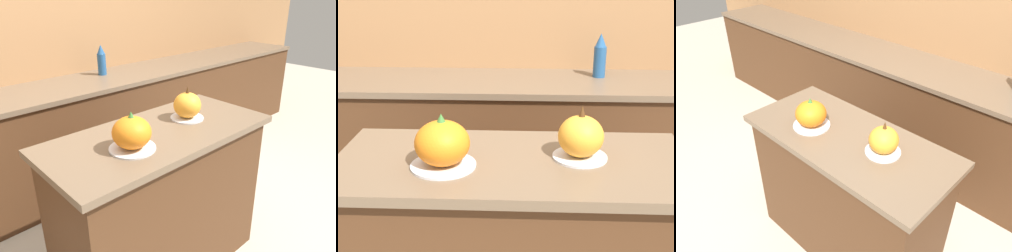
# 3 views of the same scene
# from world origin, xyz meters

# --- Properties ---
(ground_plane) EXTENTS (12.00, 12.00, 0.00)m
(ground_plane) POSITION_xyz_m (0.00, 0.00, 0.00)
(ground_plane) COLOR #BCB29E
(wall_back) EXTENTS (8.00, 0.06, 2.50)m
(wall_back) POSITION_xyz_m (0.00, 1.50, 1.25)
(wall_back) COLOR #9E7047
(wall_back) RESTS_ON ground_plane
(kitchen_island) EXTENTS (1.23, 0.57, 0.91)m
(kitchen_island) POSITION_xyz_m (0.00, 0.00, 0.46)
(kitchen_island) COLOR #4C2D19
(kitchen_island) RESTS_ON ground_plane
(back_counter) EXTENTS (6.00, 0.60, 0.89)m
(back_counter) POSITION_xyz_m (0.00, 1.17, 0.45)
(back_counter) COLOR #4C2D19
(back_counter) RESTS_ON ground_plane
(pumpkin_cake_left) EXTENTS (0.22, 0.22, 0.18)m
(pumpkin_cake_left) POSITION_xyz_m (-0.23, -0.06, 0.98)
(pumpkin_cake_left) COLOR silver
(pumpkin_cake_left) RESTS_ON kitchen_island
(pumpkin_cake_right) EXTENTS (0.19, 0.19, 0.19)m
(pumpkin_cake_right) POSITION_xyz_m (0.23, 0.03, 0.98)
(pumpkin_cake_right) COLOR silver
(pumpkin_cake_right) RESTS_ON kitchen_island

